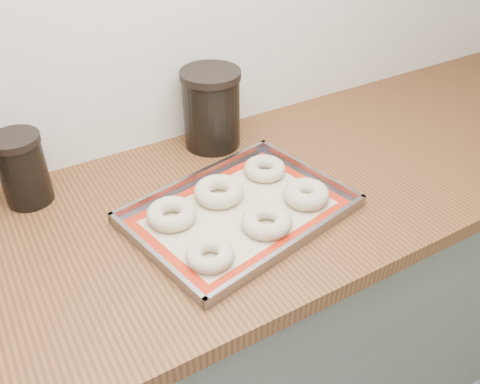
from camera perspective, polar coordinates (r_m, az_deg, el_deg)
cabinet at (r=1.44m, az=-8.04°, el=-18.43°), size 3.00×0.65×0.86m
countertop at (r=1.11m, az=-9.96°, el=-4.76°), size 3.06×0.68×0.04m
baking_tray at (r=1.11m, az=-0.00°, el=-2.21°), size 0.52×0.41×0.03m
baking_mat at (r=1.11m, az=-0.00°, el=-2.29°), size 0.47×0.37×0.00m
bagel_front_left at (r=0.99m, az=-3.38°, el=-7.04°), size 0.12×0.12×0.03m
bagel_front_mid at (r=1.06m, az=3.00°, el=-3.32°), size 0.12×0.12×0.04m
bagel_front_right at (r=1.14m, az=7.46°, el=-0.24°), size 0.10×0.10×0.04m
bagel_back_left at (r=1.09m, az=-7.71°, el=-2.46°), size 0.13×0.13×0.04m
bagel_back_mid at (r=1.15m, az=-2.40°, el=0.06°), size 0.12×0.12×0.04m
bagel_back_right at (r=1.23m, az=2.79°, el=2.64°), size 0.13×0.13×0.03m
canister_mid at (r=1.21m, az=-23.22°, el=2.38°), size 0.11×0.11×0.17m
canister_right at (r=1.32m, az=-3.22°, el=9.33°), size 0.15×0.15×0.21m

